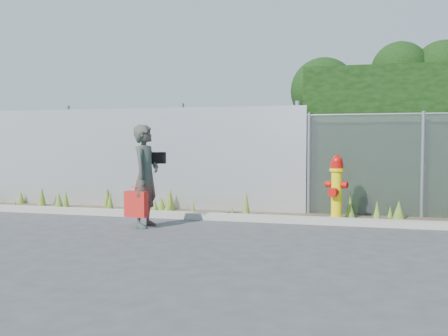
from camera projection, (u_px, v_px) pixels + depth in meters
ground at (219, 239)px, 7.49m from camera, size 80.00×80.00×0.00m
curb at (245, 218)px, 9.22m from camera, size 16.00×0.22×0.12m
weed_strip at (261, 209)px, 9.78m from camera, size 16.00×1.22×0.51m
corrugated_fence at (115, 158)px, 11.16m from camera, size 8.50×0.21×2.30m
fire_hydrant at (337, 189)px, 9.20m from camera, size 0.42×0.37×1.24m
woman at (146, 176)px, 8.55m from camera, size 0.44×0.65×1.76m
red_tote_bag at (136, 204)px, 8.41m from camera, size 0.39×0.15×0.52m
black_shoulder_bag at (158, 158)px, 8.75m from camera, size 0.27×0.11×0.20m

